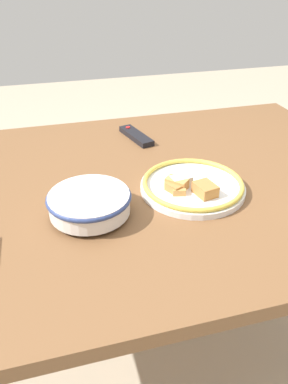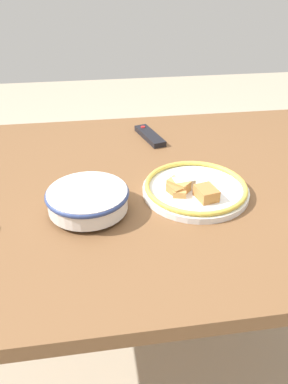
{
  "view_description": "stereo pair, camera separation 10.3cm",
  "coord_description": "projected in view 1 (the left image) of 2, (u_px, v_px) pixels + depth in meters",
  "views": [
    {
      "loc": [
        -0.27,
        -0.96,
        1.35
      ],
      "look_at": [
        -0.04,
        -0.11,
        0.8
      ],
      "focal_mm": 35.0,
      "sensor_mm": 36.0,
      "label": 1
    },
    {
      "loc": [
        -0.17,
        -0.98,
        1.35
      ],
      "look_at": [
        -0.04,
        -0.11,
        0.8
      ],
      "focal_mm": 35.0,
      "sensor_mm": 36.0,
      "label": 2
    }
  ],
  "objects": [
    {
      "name": "dining_table",
      "position": [
        145.0,
        200.0,
        1.19
      ],
      "size": [
        1.58,
        1.08,
        0.77
      ],
      "color": "brown",
      "rests_on": "ground_plane"
    },
    {
      "name": "tv_remote",
      "position": [
        136.0,
        136.0,
        1.42
      ],
      "size": [
        0.1,
        0.19,
        0.02
      ],
      "rotation": [
        0.0,
        0.0,
        0.26
      ],
      "color": "black",
      "rests_on": "dining_table"
    },
    {
      "name": "ground_plane",
      "position": [
        145.0,
        340.0,
        1.56
      ],
      "size": [
        8.0,
        8.0,
        0.0
      ],
      "primitive_type": "plane",
      "color": "#B7A88E"
    },
    {
      "name": "food_plate",
      "position": [
        192.0,
        186.0,
        1.09
      ],
      "size": [
        0.31,
        0.31,
        0.05
      ],
      "color": "white",
      "rests_on": "dining_table"
    },
    {
      "name": "noodle_bowl",
      "position": [
        89.0,
        203.0,
        0.98
      ],
      "size": [
        0.22,
        0.22,
        0.07
      ],
      "color": "silver",
      "rests_on": "dining_table"
    }
  ]
}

